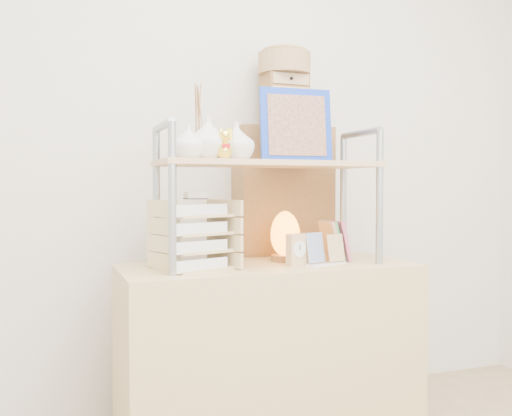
{
  "coord_description": "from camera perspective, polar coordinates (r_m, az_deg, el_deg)",
  "views": [
    {
      "loc": [
        -0.87,
        -0.95,
        1.07
      ],
      "look_at": [
        -0.06,
        1.2,
        0.98
      ],
      "focal_mm": 40.0,
      "sensor_mm": 36.0,
      "label": 1
    }
  ],
  "objects": [
    {
      "name": "postcard_stand",
      "position": [
        2.35,
        6.99,
        -4.73
      ],
      "size": [
        0.19,
        0.1,
        0.13
      ],
      "color": "white",
      "rests_on": "desk"
    },
    {
      "name": "desk",
      "position": [
        2.42,
        1.26,
        -14.49
      ],
      "size": [
        1.2,
        0.5,
        0.75
      ],
      "primitive_type": "cube",
      "color": "tan",
      "rests_on": "ground"
    },
    {
      "name": "woven_basket",
      "position": [
        2.79,
        2.84,
        14.17
      ],
      "size": [
        0.25,
        0.25,
        0.1
      ],
      "primitive_type": "cylinder",
      "color": "olive",
      "rests_on": "drawer_chest"
    },
    {
      "name": "hutch",
      "position": [
        2.31,
        -0.65,
        5.28
      ],
      "size": [
        0.9,
        0.34,
        0.74
      ],
      "color": "#92999F",
      "rests_on": "desk"
    },
    {
      "name": "letter_tray",
      "position": [
        2.21,
        -6.08,
        -3.04
      ],
      "size": [
        0.3,
        0.3,
        0.3
      ],
      "color": "tan",
      "rests_on": "desk"
    },
    {
      "name": "cabinet",
      "position": [
        2.78,
        2.64,
        -6.01
      ],
      "size": [
        0.47,
        0.27,
        1.35
      ],
      "primitive_type": "cube",
      "rotation": [
        0.0,
        0.0,
        -0.07
      ],
      "color": "brown",
      "rests_on": "ground"
    },
    {
      "name": "drawer_chest",
      "position": [
        2.76,
        2.85,
        10.62
      ],
      "size": [
        0.2,
        0.16,
        0.25
      ],
      "color": "brown",
      "rests_on": "cabinet"
    },
    {
      "name": "salt_lamp",
      "position": [
        2.44,
        2.92,
        -2.78
      ],
      "size": [
        0.14,
        0.13,
        0.21
      ],
      "color": "brown",
      "rests_on": "desk"
    },
    {
      "name": "desk_clock",
      "position": [
        2.3,
        4.17,
        -4.19
      ],
      "size": [
        0.1,
        0.06,
        0.13
      ],
      "color": "tan",
      "rests_on": "desk"
    }
  ]
}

